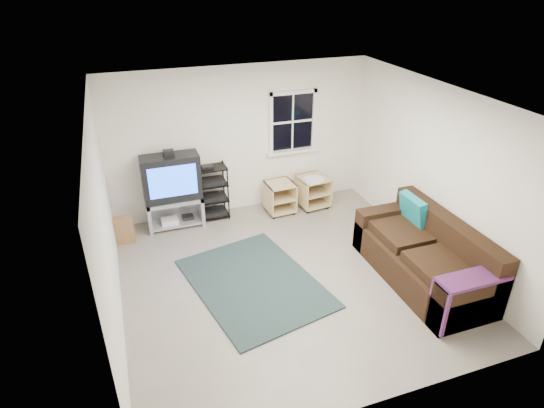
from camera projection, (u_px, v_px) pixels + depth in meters
name	position (u px, v px, depth m)	size (l,w,h in m)	color
room	(293.00, 126.00, 8.07)	(4.60, 4.62, 4.60)	gray
tv_unit	(172.00, 185.00, 7.56)	(0.94, 0.47, 1.39)	#A5A6AE
av_rack	(213.00, 195.00, 7.97)	(0.50, 0.36, 1.00)	black
side_table_left	(279.00, 196.00, 8.22)	(0.51, 0.51, 0.57)	#DDC088
side_table_right	(312.00, 189.00, 8.39)	(0.58, 0.59, 0.61)	#DDC088
sofa	(425.00, 258.00, 6.40)	(0.98, 2.21, 1.01)	black
shag_rug	(254.00, 283.00, 6.45)	(1.57, 2.16, 0.03)	black
paper_bag	(124.00, 230.00, 7.34)	(0.30, 0.19, 0.43)	#956242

